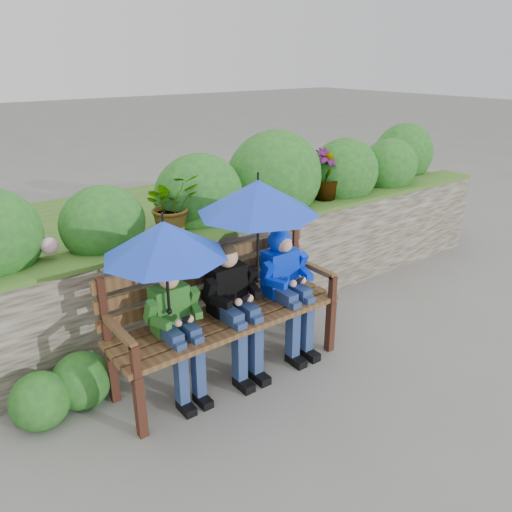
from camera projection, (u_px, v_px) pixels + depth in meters
ground at (263, 356)px, 4.53m from camera, size 60.00×60.00×0.00m
garden_backdrop at (173, 241)px, 5.45m from camera, size 8.00×2.87×1.86m
park_bench at (223, 307)px, 4.14m from camera, size 2.00×0.59×1.06m
boy_left at (176, 324)px, 3.79m from camera, size 0.42×0.49×1.09m
boy_middle at (234, 302)px, 4.07m from camera, size 0.46×0.53×1.15m
boy_right at (286, 280)px, 4.38m from camera, size 0.46×0.56×1.15m
umbrella_left at (164, 239)px, 3.46m from camera, size 0.90×0.90×0.78m
umbrella_right at (258, 197)px, 3.88m from camera, size 0.98×0.98×0.93m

